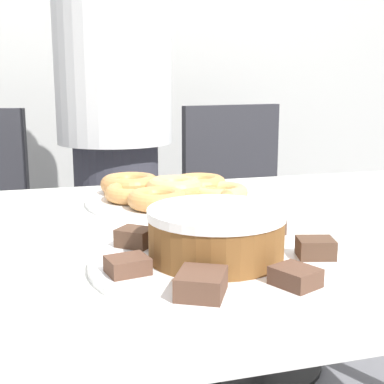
# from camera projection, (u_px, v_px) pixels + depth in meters

# --- Properties ---
(wall_back) EXTENTS (8.00, 0.05, 2.60)m
(wall_back) POSITION_uv_depth(u_px,v_px,m) (86.00, 6.00, 2.20)
(wall_back) COLOR beige
(wall_back) RESTS_ON ground_plane
(table) EXTENTS (1.96, 0.82, 0.76)m
(table) POSITION_uv_depth(u_px,v_px,m) (180.00, 275.00, 0.90)
(table) COLOR silver
(table) RESTS_ON ground_plane
(person_standing) EXTENTS (0.33, 0.33, 1.67)m
(person_standing) POSITION_uv_depth(u_px,v_px,m) (115.00, 119.00, 1.56)
(person_standing) COLOR #383842
(person_standing) RESTS_ON ground_plane
(office_chair_right) EXTENTS (0.52, 0.52, 0.91)m
(office_chair_right) POSITION_uv_depth(u_px,v_px,m) (252.00, 242.00, 1.89)
(office_chair_right) COLOR black
(office_chair_right) RESTS_ON ground_plane
(plate_cake) EXTENTS (0.33, 0.33, 0.01)m
(plate_cake) POSITION_uv_depth(u_px,v_px,m) (219.00, 261.00, 0.71)
(plate_cake) COLOR white
(plate_cake) RESTS_ON table
(plate_donuts) EXTENTS (0.35, 0.35, 0.01)m
(plate_donuts) POSITION_uv_depth(u_px,v_px,m) (174.00, 200.00, 1.08)
(plate_donuts) COLOR white
(plate_donuts) RESTS_ON table
(frosted_cake) EXTENTS (0.18, 0.18, 0.07)m
(frosted_cake) POSITION_uv_depth(u_px,v_px,m) (219.00, 233.00, 0.70)
(frosted_cake) COLOR brown
(frosted_cake) RESTS_ON plate_cake
(lamington_0) EXTENTS (0.06, 0.06, 0.03)m
(lamington_0) POSITION_uv_depth(u_px,v_px,m) (267.00, 228.00, 0.80)
(lamington_0) COLOR #513828
(lamington_0) RESTS_ON plate_cake
(lamington_1) EXTENTS (0.05, 0.06, 0.03)m
(lamington_1) POSITION_uv_depth(u_px,v_px,m) (195.00, 224.00, 0.82)
(lamington_1) COLOR brown
(lamington_1) RESTS_ON plate_cake
(lamington_2) EXTENTS (0.06, 0.06, 0.03)m
(lamington_2) POSITION_uv_depth(u_px,v_px,m) (135.00, 237.00, 0.75)
(lamington_2) COLOR #513828
(lamington_2) RESTS_ON plate_cake
(lamington_3) EXTENTS (0.06, 0.05, 0.02)m
(lamington_3) POSITION_uv_depth(u_px,v_px,m) (128.00, 265.00, 0.65)
(lamington_3) COLOR brown
(lamington_3) RESTS_ON plate_cake
(lamington_4) EXTENTS (0.07, 0.08, 0.03)m
(lamington_4) POSITION_uv_depth(u_px,v_px,m) (201.00, 284.00, 0.58)
(lamington_4) COLOR brown
(lamington_4) RESTS_ON plate_cake
(lamington_5) EXTENTS (0.06, 0.06, 0.02)m
(lamington_5) POSITION_uv_depth(u_px,v_px,m) (295.00, 277.00, 0.61)
(lamington_5) COLOR brown
(lamington_5) RESTS_ON plate_cake
(lamington_6) EXTENTS (0.06, 0.05, 0.03)m
(lamington_6) POSITION_uv_depth(u_px,v_px,m) (316.00, 248.00, 0.71)
(lamington_6) COLOR #513828
(lamington_6) RESTS_ON plate_cake
(donut_0) EXTENTS (0.11, 0.11, 0.04)m
(donut_0) POSITION_uv_depth(u_px,v_px,m) (174.00, 188.00, 1.07)
(donut_0) COLOR #E5AD66
(donut_0) RESTS_ON plate_donuts
(donut_1) EXTENTS (0.11, 0.11, 0.03)m
(donut_1) POSITION_uv_depth(u_px,v_px,m) (206.00, 199.00, 1.00)
(donut_1) COLOR #C68447
(donut_1) RESTS_ON plate_donuts
(donut_2) EXTENTS (0.12, 0.12, 0.03)m
(donut_2) POSITION_uv_depth(u_px,v_px,m) (219.00, 192.00, 1.06)
(donut_2) COLOR #E5AD66
(donut_2) RESTS_ON plate_donuts
(donut_3) EXTENTS (0.11, 0.11, 0.03)m
(donut_3) POSITION_uv_depth(u_px,v_px,m) (199.00, 184.00, 1.13)
(donut_3) COLOR #D18E4C
(donut_3) RESTS_ON plate_donuts
(donut_4) EXTENTS (0.10, 0.10, 0.03)m
(donut_4) POSITION_uv_depth(u_px,v_px,m) (167.00, 185.00, 1.13)
(donut_4) COLOR #C68447
(donut_4) RESTS_ON plate_donuts
(donut_5) EXTENTS (0.12, 0.12, 0.04)m
(donut_5) POSITION_uv_depth(u_px,v_px,m) (130.00, 184.00, 1.12)
(donut_5) COLOR #C68447
(donut_5) RESTS_ON plate_donuts
(donut_6) EXTENTS (0.12, 0.12, 0.03)m
(donut_6) POSITION_uv_depth(u_px,v_px,m) (135.00, 193.00, 1.05)
(donut_6) COLOR #D18E4C
(donut_6) RESTS_ON plate_donuts
(donut_7) EXTENTS (0.11, 0.11, 0.03)m
(donut_7) POSITION_uv_depth(u_px,v_px,m) (158.00, 199.00, 0.98)
(donut_7) COLOR #D18E4C
(donut_7) RESTS_ON plate_donuts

